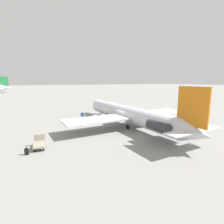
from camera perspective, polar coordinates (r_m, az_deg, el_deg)
The scene contains 7 objects.
ground_plane at distance 28.31m, azimuth 4.61°, elevation -4.32°, with size 600.00×600.00×0.00m, color gray.
airplane_main at distance 27.18m, azimuth 5.70°, elevation -0.73°, with size 27.56×20.73×6.52m.
boarding_stairs at distance 32.10m, azimuth -7.49°, elevation -1.97°, with size 1.24×4.06×1.65m.
passenger at distance 31.46m, azimuth -9.60°, elevation -1.09°, with size 0.36×0.55×1.74m.
luggage_cart at distance 20.33m, azimuth -22.66°, elevation -9.58°, with size 2.31×1.35×1.22m.
suitcase at distance 19.12m, azimuth -26.10°, elevation -11.52°, with size 0.32×0.41×0.88m.
traffic_cone_near_stairs at distance 29.34m, azimuth -13.66°, elevation -3.62°, with size 0.44×0.44×0.48m.
Camera 1 is at (-23.54, 14.07, 7.05)m, focal length 28.00 mm.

